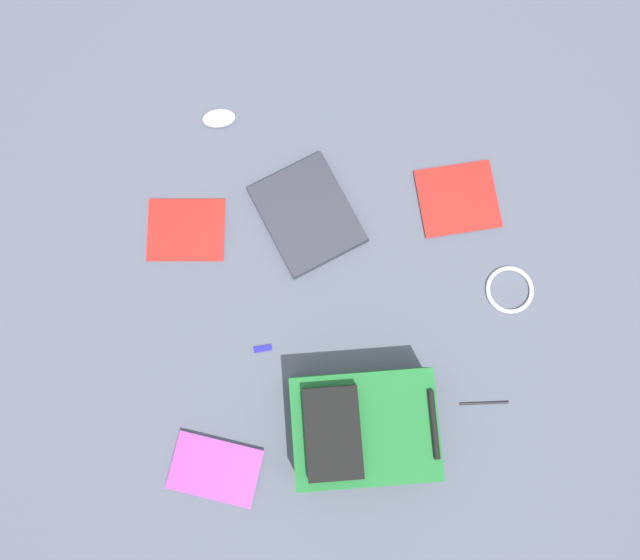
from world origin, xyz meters
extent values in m
plane|color=#4C5160|center=(0.00, 0.00, 0.00)|extent=(3.93, 3.93, 0.00)
cube|color=#1E662D|center=(0.39, 0.12, 0.08)|extent=(0.31, 0.40, 0.17)
cube|color=black|center=(0.40, 0.03, 0.19)|extent=(0.24, 0.16, 0.04)
cylinder|color=black|center=(0.38, 0.29, 0.18)|extent=(0.17, 0.03, 0.02)
cube|color=#24242C|center=(-0.22, -0.03, 0.01)|extent=(0.39, 0.37, 0.02)
cube|color=#2D2D38|center=(-0.22, -0.03, 0.03)|extent=(0.39, 0.36, 0.01)
cube|color=silver|center=(-0.27, 0.42, 0.00)|extent=(0.24, 0.26, 0.01)
cube|color=red|center=(-0.27, 0.42, 0.01)|extent=(0.24, 0.26, 0.00)
cube|color=silver|center=(0.51, -0.30, 0.01)|extent=(0.21, 0.27, 0.02)
cube|color=purple|center=(0.51, -0.30, 0.02)|extent=(0.22, 0.28, 0.00)
cube|color=silver|center=(-0.18, -0.40, 0.01)|extent=(0.19, 0.23, 0.01)
cube|color=red|center=(-0.18, -0.40, 0.02)|extent=(0.19, 0.23, 0.00)
ellipsoid|color=silver|center=(-0.53, -0.30, 0.02)|extent=(0.07, 0.11, 0.03)
torus|color=silver|center=(0.01, 0.57, 0.01)|extent=(0.14, 0.14, 0.01)
cylinder|color=black|center=(0.34, 0.47, 0.00)|extent=(0.01, 0.14, 0.01)
cube|color=#191999|center=(0.18, -0.17, 0.00)|extent=(0.03, 0.06, 0.01)
camera|label=1|loc=(0.22, 0.00, 1.68)|focal=32.04mm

